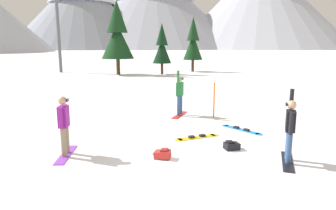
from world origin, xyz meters
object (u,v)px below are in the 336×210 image
at_px(loose_snowboard_near_left, 241,129).
at_px(pine_tree_short, 162,47).
at_px(backpack_red, 163,154).
at_px(ski_lift_tower, 58,24).
at_px(backpack_black, 232,146).
at_px(loose_snowboard_far_spare, 197,137).
at_px(pine_tree_twin, 193,42).
at_px(snowboarder_background, 180,94).
at_px(snowboarder_midground, 64,125).
at_px(pine_tree_leaning, 117,34).
at_px(snowboarder_foreground, 290,129).
at_px(trail_marker_pole, 214,100).

relative_size(loose_snowboard_near_left, pine_tree_short, 0.32).
height_order(backpack_red, ski_lift_tower, ski_lift_tower).
bearing_deg(pine_tree_short, backpack_black, -100.19).
distance_m(loose_snowboard_far_spare, pine_tree_twin, 27.46).
distance_m(snowboarder_background, backpack_red, 5.54).
relative_size(snowboarder_background, backpack_red, 3.72).
bearing_deg(backpack_black, backpack_red, -176.28).
relative_size(loose_snowboard_far_spare, backpack_red, 3.08).
bearing_deg(snowboarder_midground, ski_lift_tower, 92.99).
bearing_deg(loose_snowboard_near_left, snowboarder_background, 115.96).
xyz_separation_m(pine_tree_twin, pine_tree_short, (-4.51, -2.43, -0.52)).
bearing_deg(loose_snowboard_far_spare, pine_tree_twin, 69.60).
xyz_separation_m(backpack_black, pine_tree_twin, (8.92, 26.95, 3.40)).
distance_m(loose_snowboard_near_left, pine_tree_leaning, 23.98).
relative_size(snowboarder_background, pine_tree_short, 0.38).
height_order(snowboarder_foreground, pine_tree_twin, pine_tree_twin).
bearing_deg(snowboarder_midground, pine_tree_twin, 62.09).
relative_size(pine_tree_short, pine_tree_leaning, 0.70).
relative_size(snowboarder_foreground, snowboarder_midground, 1.14).
height_order(snowboarder_background, ski_lift_tower, ski_lift_tower).
distance_m(snowboarder_foreground, snowboarder_background, 6.32).
distance_m(backpack_red, pine_tree_leaning, 25.97).
bearing_deg(pine_tree_leaning, pine_tree_short, -10.80).
height_order(pine_tree_twin, pine_tree_leaning, pine_tree_leaning).
distance_m(backpack_black, ski_lift_tower, 31.31).
bearing_deg(snowboarder_midground, pine_tree_short, 68.54).
distance_m(loose_snowboard_far_spare, pine_tree_short, 23.82).
height_order(snowboarder_background, pine_tree_twin, pine_tree_twin).
bearing_deg(pine_tree_short, pine_tree_leaning, 169.20).
bearing_deg(backpack_black, loose_snowboard_near_left, 53.30).
distance_m(snowboarder_midground, pine_tree_short, 25.46).
distance_m(snowboarder_foreground, loose_snowboard_near_left, 3.38).
relative_size(snowboarder_background, loose_snowboard_far_spare, 1.21).
height_order(snowboarder_foreground, backpack_red, snowboarder_foreground).
relative_size(pine_tree_twin, ski_lift_tower, 0.67).
relative_size(snowboarder_foreground, backpack_red, 3.59).
distance_m(loose_snowboard_far_spare, pine_tree_leaning, 24.37).
distance_m(snowboarder_background, pine_tree_twin, 23.97).
bearing_deg(snowboarder_background, loose_snowboard_near_left, -64.04).
distance_m(backpack_black, trail_marker_pole, 4.32).
relative_size(snowboarder_midground, loose_snowboard_far_spare, 1.02).
distance_m(trail_marker_pole, pine_tree_twin, 24.27).
bearing_deg(trail_marker_pole, snowboarder_foreground, -92.83).
height_order(snowboarder_midground, trail_marker_pole, snowboarder_midground).
relative_size(pine_tree_leaning, ski_lift_tower, 0.82).
relative_size(trail_marker_pole, pine_tree_short, 0.29).
height_order(snowboarder_background, pine_tree_short, pine_tree_short).
bearing_deg(snowboarder_background, loose_snowboard_far_spare, -98.42).
bearing_deg(pine_tree_leaning, loose_snowboard_near_left, -85.97).
bearing_deg(snowboarder_midground, backpack_red, -21.65).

